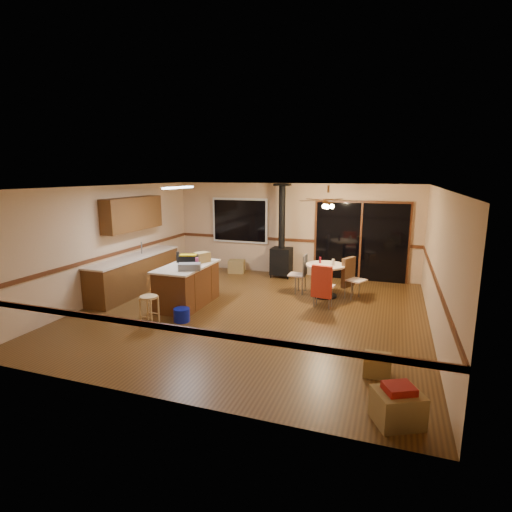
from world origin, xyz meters
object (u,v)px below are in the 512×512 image
at_px(bar_stool, 149,311).
at_px(chair_right, 349,273).
at_px(toolbox_grey, 189,267).
at_px(chair_near, 322,282).
at_px(box_corner_b, 377,365).
at_px(chair_left, 302,269).
at_px(box_corner_a, 398,408).
at_px(box_under_window, 237,266).
at_px(toolbox_black, 188,261).
at_px(kitchen_island, 187,285).
at_px(blue_bucket, 182,315).
at_px(wood_stove, 281,251).
at_px(dining_table, 325,275).

height_order(bar_stool, chair_right, chair_right).
distance_m(toolbox_grey, chair_near, 2.82).
relative_size(chair_right, box_corner_b, 1.86).
distance_m(chair_left, box_corner_a, 5.25).
distance_m(box_under_window, box_corner_b, 6.54).
height_order(toolbox_black, bar_stool, toolbox_black).
bearing_deg(toolbox_grey, bar_stool, -108.06).
distance_m(chair_left, box_under_window, 2.68).
bearing_deg(toolbox_grey, chair_near, 22.92).
distance_m(kitchen_island, chair_right, 3.74).
bearing_deg(chair_left, toolbox_grey, -132.66).
xyz_separation_m(toolbox_black, box_under_window, (-0.13, 3.12, -0.83)).
relative_size(blue_bucket, box_under_window, 0.69).
relative_size(wood_stove, blue_bucket, 7.92).
bearing_deg(toolbox_black, bar_stool, -95.01).
bearing_deg(chair_left, chair_right, 1.61).
xyz_separation_m(chair_near, box_corner_b, (1.28, -2.64, -0.44)).
bearing_deg(chair_near, toolbox_black, -164.95).
bearing_deg(toolbox_black, kitchen_island, 158.64).
bearing_deg(kitchen_island, box_corner_b, -24.95).
bearing_deg(toolbox_grey, wood_stove, 73.19).
bearing_deg(chair_near, toolbox_grey, -157.08).
relative_size(toolbox_black, box_corner_b, 1.07).
distance_m(kitchen_island, dining_table, 3.21).
relative_size(chair_left, box_under_window, 1.11).
relative_size(chair_near, chair_right, 1.00).
distance_m(toolbox_grey, chair_left, 2.84).
distance_m(bar_stool, box_corner_a, 4.76).
distance_m(toolbox_black, blue_bucket, 1.32).
distance_m(kitchen_island, chair_near, 2.94).
xyz_separation_m(wood_stove, chair_right, (2.01, -1.31, -0.13)).
xyz_separation_m(toolbox_black, box_corner_b, (4.07, -1.90, -0.86)).
distance_m(blue_bucket, chair_right, 4.00).
xyz_separation_m(wood_stove, box_under_window, (-1.38, 0.05, -0.54)).
bearing_deg(chair_right, toolbox_grey, -145.33).
bearing_deg(chair_left, dining_table, -9.57).
distance_m(dining_table, chair_left, 0.61).
bearing_deg(box_under_window, chair_right, -21.88).
xyz_separation_m(wood_stove, chair_near, (1.55, -2.32, -0.13)).
relative_size(dining_table, box_under_window, 1.98).
relative_size(toolbox_black, dining_table, 0.44).
distance_m(wood_stove, chair_left, 1.61).
bearing_deg(toolbox_black, chair_near, 15.05).
distance_m(toolbox_black, box_corner_b, 4.57).
height_order(kitchen_island, box_corner_a, kitchen_island).
height_order(box_corner_a, box_corner_b, box_corner_a).
height_order(kitchen_island, chair_left, chair_left).
relative_size(dining_table, chair_left, 1.79).
xyz_separation_m(kitchen_island, chair_near, (2.85, 0.73, 0.14)).
height_order(box_under_window, box_corner_b, box_under_window).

